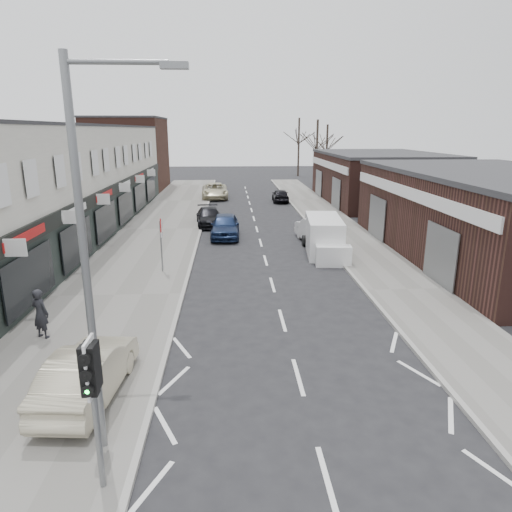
{
  "coord_description": "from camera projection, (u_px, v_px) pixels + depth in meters",
  "views": [
    {
      "loc": [
        -1.86,
        -9.49,
        6.78
      ],
      "look_at": [
        -1.0,
        5.55,
        2.6
      ],
      "focal_mm": 32.0,
      "sensor_mm": 36.0,
      "label": 1
    }
  ],
  "objects": [
    {
      "name": "sedan_on_pavement",
      "position": [
        88.0,
        372.0,
        11.65
      ],
      "size": [
        1.78,
        4.24,
        1.36
      ],
      "primitive_type": "imported",
      "rotation": [
        0.0,
        0.0,
        3.06
      ],
      "color": "#BCB396",
      "rests_on": "pavement_left"
    },
    {
      "name": "tree_far_b",
      "position": [
        325.0,
        180.0,
        63.63
      ],
      "size": [
        3.6,
        3.6,
        7.5
      ],
      "primitive_type": null,
      "color": "#382D26",
      "rests_on": "ground"
    },
    {
      "name": "white_van",
      "position": [
        324.0,
        237.0,
        25.61
      ],
      "size": [
        2.29,
        5.4,
        2.04
      ],
      "rotation": [
        0.0,
        0.0,
        -0.1
      ],
      "color": "white",
      "rests_on": "ground"
    },
    {
      "name": "pavement_right",
      "position": [
        337.0,
        227.0,
        32.51
      ],
      "size": [
        3.5,
        64.0,
        0.12
      ],
      "primitive_type": "cube",
      "color": "slate",
      "rests_on": "ground"
    },
    {
      "name": "street_lamp",
      "position": [
        92.0,
        246.0,
        8.79
      ],
      "size": [
        2.23,
        0.22,
        8.0
      ],
      "color": "slate",
      "rests_on": "pavement_left"
    },
    {
      "name": "right_unit_near",
      "position": [
        496.0,
        217.0,
        24.6
      ],
      "size": [
        10.0,
        18.0,
        4.5
      ],
      "primitive_type": "cube",
      "color": "#3A1F1A",
      "rests_on": "ground"
    },
    {
      "name": "brick_block_far",
      "position": [
        128.0,
        155.0,
        52.53
      ],
      "size": [
        8.0,
        10.0,
        8.0
      ],
      "primitive_type": "cube",
      "color": "#45251D",
      "rests_on": "ground"
    },
    {
      "name": "parked_car_left_b",
      "position": [
        209.0,
        217.0,
        33.33
      ],
      "size": [
        2.24,
        4.57,
        1.28
      ],
      "primitive_type": "imported",
      "rotation": [
        0.0,
        0.0,
        0.1
      ],
      "color": "black",
      "rests_on": "ground"
    },
    {
      "name": "tree_far_c",
      "position": [
        298.0,
        176.0,
        69.24
      ],
      "size": [
        3.6,
        3.6,
        8.5
      ],
      "primitive_type": null,
      "color": "#382D26",
      "rests_on": "ground"
    },
    {
      "name": "parked_car_right_a",
      "position": [
        317.0,
        231.0,
        28.0
      ],
      "size": [
        2.16,
        5.01,
        1.6
      ],
      "primitive_type": "imported",
      "rotation": [
        0.0,
        0.0,
        3.24
      ],
      "color": "white",
      "rests_on": "ground"
    },
    {
      "name": "parked_car_left_a",
      "position": [
        225.0,
        226.0,
        29.63
      ],
      "size": [
        1.91,
        4.52,
        1.53
      ],
      "primitive_type": "imported",
      "rotation": [
        0.0,
        0.0,
        -0.02
      ],
      "color": "#162445",
      "rests_on": "ground"
    },
    {
      "name": "pavement_left",
      "position": [
        160.0,
        230.0,
        31.82
      ],
      "size": [
        5.5,
        64.0,
        0.12
      ],
      "primitive_type": "cube",
      "color": "slate",
      "rests_on": "ground"
    },
    {
      "name": "traffic_light",
      "position": [
        92.0,
        381.0,
        8.22
      ],
      "size": [
        0.28,
        0.6,
        3.1
      ],
      "color": "slate",
      "rests_on": "pavement_left"
    },
    {
      "name": "parked_car_right_b",
      "position": [
        280.0,
        195.0,
        44.27
      ],
      "size": [
        1.62,
        3.77,
        1.27
      ],
      "primitive_type": "imported",
      "rotation": [
        0.0,
        0.0,
        3.11
      ],
      "color": "black",
      "rests_on": "ground"
    },
    {
      "name": "right_unit_far",
      "position": [
        379.0,
        179.0,
        43.84
      ],
      "size": [
        10.0,
        16.0,
        4.5
      ],
      "primitive_type": "cube",
      "color": "#3A1F1A",
      "rests_on": "ground"
    },
    {
      "name": "warning_sign",
      "position": [
        161.0,
        229.0,
        21.72
      ],
      "size": [
        0.12,
        0.8,
        2.7
      ],
      "color": "slate",
      "rests_on": "pavement_left"
    },
    {
      "name": "ground",
      "position": [
        310.0,
        420.0,
        11.04
      ],
      "size": [
        160.0,
        160.0,
        0.0
      ],
      "primitive_type": "plane",
      "color": "black",
      "rests_on": "ground"
    },
    {
      "name": "tree_far_a",
      "position": [
        316.0,
        185.0,
        57.72
      ],
      "size": [
        3.6,
        3.6,
        8.0
      ],
      "primitive_type": null,
      "color": "#382D26",
      "rests_on": "ground"
    },
    {
      "name": "pedestrian",
      "position": [
        40.0,
        313.0,
        14.95
      ],
      "size": [
        0.73,
        0.62,
        1.69
      ],
      "primitive_type": "imported",
      "rotation": [
        0.0,
        0.0,
        2.72
      ],
      "color": "black",
      "rests_on": "pavement_left"
    },
    {
      "name": "parked_car_left_c",
      "position": [
        215.0,
        191.0,
        46.53
      ],
      "size": [
        2.79,
        5.67,
        1.55
      ],
      "primitive_type": "imported",
      "rotation": [
        0.0,
        0.0,
        0.04
      ],
      "color": "#C1BA9A",
      "rests_on": "ground"
    },
    {
      "name": "shop_terrace_left",
      "position": [
        41.0,
        184.0,
        28.11
      ],
      "size": [
        8.0,
        41.0,
        7.1
      ],
      "primitive_type": "cube",
      "color": "silver",
      "rests_on": "ground"
    }
  ]
}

